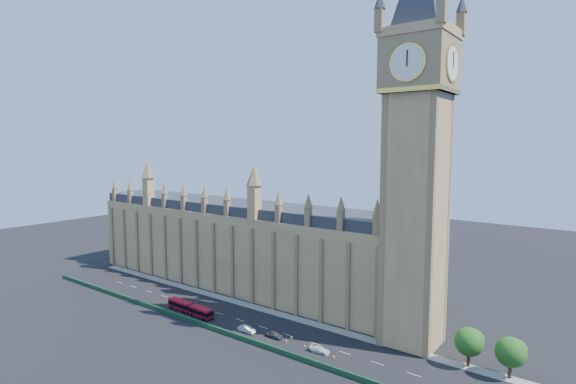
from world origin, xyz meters
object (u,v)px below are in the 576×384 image
Objects in this scene: car_white at (320,350)px; car_grey at (275,335)px; red_bus at (190,308)px; car_silver at (247,329)px.

car_grey is at bearing 83.38° from car_white.
red_bus is 3.79× the size of car_grey.
car_silver is (-7.59, -1.58, 0.04)m from car_grey.
car_grey is 0.92× the size of car_silver.
car_grey is at bearing 5.64° from red_bus.
car_grey is 7.76m from car_silver.
car_silver is at bearing 87.92° from car_white.
car_grey is 13.10m from car_white.
red_bus reaches higher than car_silver.
car_grey is 0.95× the size of car_white.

